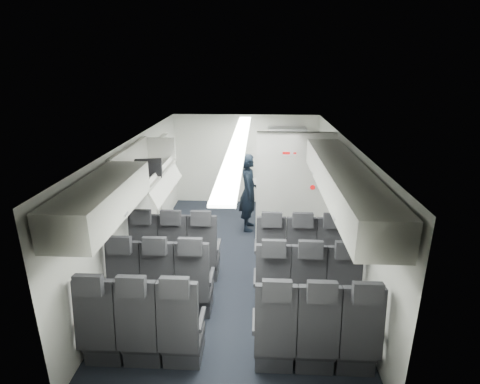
# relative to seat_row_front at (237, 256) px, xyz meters

# --- Properties ---
(cabin_shell) EXTENTS (3.41, 6.01, 2.16)m
(cabin_shell) POSITION_rel_seat_row_front_xyz_m (0.00, 0.53, 0.72)
(cabin_shell) COLOR black
(cabin_shell) RESTS_ON ground
(seat_row_front) EXTENTS (3.33, 0.56, 1.24)m
(seat_row_front) POSITION_rel_seat_row_front_xyz_m (0.00, 0.00, 0.00)
(seat_row_front) COLOR #262629
(seat_row_front) RESTS_ON cabin_shell
(seat_row_mid) EXTENTS (3.33, 0.56, 1.24)m
(seat_row_mid) POSITION_rel_seat_row_front_xyz_m (0.00, -0.90, 0.00)
(seat_row_mid) COLOR #262629
(seat_row_mid) RESTS_ON cabin_shell
(seat_row_rear) EXTENTS (3.33, 0.56, 1.24)m
(seat_row_rear) POSITION_rel_seat_row_front_xyz_m (0.00, -1.80, 0.00)
(seat_row_rear) COLOR #262629
(seat_row_rear) RESTS_ON cabin_shell
(overhead_bin_left_rear) EXTENTS (0.53, 1.80, 0.40)m
(overhead_bin_left_rear) POSITION_rel_seat_row_front_xyz_m (-1.40, -1.47, 1.46)
(overhead_bin_left_rear) COLOR silver
(overhead_bin_left_rear) RESTS_ON cabin_shell
(overhead_bin_left_front_open) EXTENTS (0.64, 1.70, 0.72)m
(overhead_bin_left_front_open) POSITION_rel_seat_row_front_xyz_m (-1.44, 0.28, 1.33)
(overhead_bin_left_front_open) COLOR #9E9E93
(overhead_bin_left_front_open) RESTS_ON cabin_shell
(overhead_bin_right_rear) EXTENTS (0.53, 1.80, 0.40)m
(overhead_bin_right_rear) POSITION_rel_seat_row_front_xyz_m (1.40, -1.47, 1.46)
(overhead_bin_right_rear) COLOR silver
(overhead_bin_right_rear) RESTS_ON cabin_shell
(overhead_bin_right_front) EXTENTS (0.53, 1.70, 0.40)m
(overhead_bin_right_front) POSITION_rel_seat_row_front_xyz_m (1.40, 0.28, 1.46)
(overhead_bin_right_front) COLOR silver
(overhead_bin_right_front) RESTS_ON cabin_shell
(bulkhead_partition) EXTENTS (1.40, 0.15, 2.13)m
(bulkhead_partition) POSITION_rel_seat_row_front_xyz_m (0.98, 1.33, 0.67)
(bulkhead_partition) COLOR silver
(bulkhead_partition) RESTS_ON cabin_shell
(galley_unit) EXTENTS (0.85, 0.52, 1.90)m
(galley_unit) POSITION_rel_seat_row_front_xyz_m (0.95, 3.25, 0.55)
(galley_unit) COLOR #939399
(galley_unit) RESTS_ON cabin_shell
(boarding_door) EXTENTS (0.12, 1.27, 1.86)m
(boarding_door) POSITION_rel_seat_row_front_xyz_m (-1.64, 2.09, 0.55)
(boarding_door) COLOR silver
(boarding_door) RESTS_ON cabin_shell
(flight_attendant) EXTENTS (0.39, 0.59, 1.60)m
(flight_attendant) POSITION_rel_seat_row_front_xyz_m (0.12, 1.94, 0.40)
(flight_attendant) COLOR black
(flight_attendant) RESTS_ON ground
(carry_on_bag) EXTENTS (0.46, 0.36, 0.24)m
(carry_on_bag) POSITION_rel_seat_row_front_xyz_m (-1.36, 0.17, 1.37)
(carry_on_bag) COLOR black
(carry_on_bag) RESTS_ON overhead_bin_left_front_open
(papers) EXTENTS (0.19, 0.07, 0.14)m
(papers) POSITION_rel_seat_row_front_xyz_m (0.31, 1.89, 0.67)
(papers) COLOR white
(papers) RESTS_ON flight_attendant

